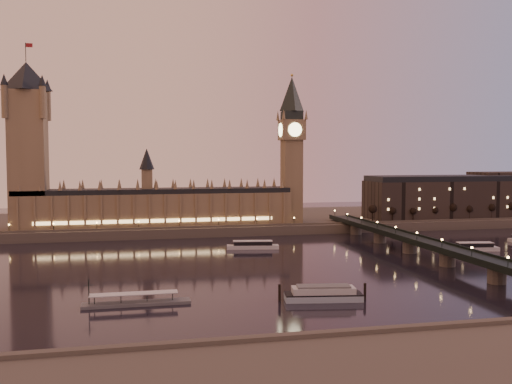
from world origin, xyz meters
TOP-DOWN VIEW (x-y plane):
  - ground at (0.00, 0.00)m, footprint 700.00×700.00m
  - far_embankment at (30.00, 165.00)m, footprint 560.00×130.00m
  - palace_of_westminster at (-40.12, 120.99)m, footprint 180.00×26.62m
  - victoria_tower at (-120.00, 121.00)m, footprint 31.68×31.68m
  - big_ben at (53.99, 120.99)m, footprint 17.68×17.68m
  - westminster_bridge at (91.61, 0.00)m, footprint 13.20×260.00m
  - city_block at (194.94, 130.93)m, footprint 155.00×45.00m
  - bare_tree_0 at (110.26, 109.00)m, footprint 5.45×5.45m
  - bare_tree_1 at (125.94, 109.00)m, footprint 5.45×5.45m
  - bare_tree_2 at (141.62, 109.00)m, footprint 5.45×5.45m
  - bare_tree_3 at (157.30, 109.00)m, footprint 5.45×5.45m
  - bare_tree_4 at (172.98, 109.00)m, footprint 5.45×5.45m
  - bare_tree_5 at (188.67, 109.00)m, footprint 5.45×5.45m
  - bare_tree_6 at (204.35, 109.00)m, footprint 5.45×5.45m
  - bare_tree_7 at (220.03, 109.00)m, footprint 5.45×5.45m
  - cruise_boat_a at (11.05, 51.02)m, footprint 30.20×11.15m
  - cruise_boat_b at (131.19, 17.86)m, footprint 26.67×10.62m
  - moored_barge at (12.02, -68.26)m, footprint 32.42×12.22m
  - pontoon_pier at (-55.27, -59.67)m, footprint 38.16×6.36m

SIDE VIEW (x-z plane):
  - ground at x=0.00m, z-range 0.00..0.00m
  - pontoon_pier at x=-55.27m, z-range -3.99..6.19m
  - cruise_boat_a at x=11.05m, z-range -0.28..4.45m
  - cruise_boat_b at x=131.19m, z-range -0.28..4.51m
  - moored_barge at x=12.02m, z-range -0.47..5.54m
  - far_embankment at x=30.00m, z-range 0.00..6.00m
  - westminster_bridge at x=91.61m, z-range -2.13..13.17m
  - bare_tree_0 at x=110.26m, z-range 8.71..19.79m
  - bare_tree_1 at x=125.94m, z-range 8.71..19.79m
  - bare_tree_2 at x=141.62m, z-range 8.71..19.79m
  - bare_tree_3 at x=157.30m, z-range 8.71..19.79m
  - bare_tree_4 at x=172.98m, z-range 8.71..19.79m
  - bare_tree_5 at x=188.67m, z-range 8.71..19.79m
  - bare_tree_6 at x=204.35m, z-range 8.71..19.79m
  - bare_tree_7 at x=220.03m, z-range 8.71..19.79m
  - palace_of_westminster at x=-40.12m, z-range -4.29..47.71m
  - city_block at x=194.94m, z-range 5.24..39.24m
  - big_ben at x=53.99m, z-range 11.95..115.95m
  - victoria_tower at x=-120.00m, z-range 6.79..124.79m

